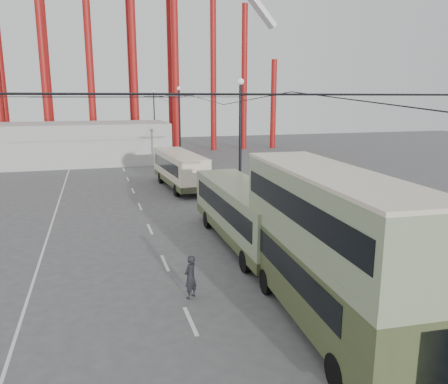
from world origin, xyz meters
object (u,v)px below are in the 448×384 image
object	(u,v)px
double_decker_bus	(327,241)
single_decker_green	(243,211)
single_decker_cream	(180,168)
pedestrian	(190,277)

from	to	relation	value
double_decker_bus	single_decker_green	world-z (taller)	double_decker_bus
single_decker_cream	single_decker_green	bearing A→B (deg)	-92.14
single_decker_cream	pedestrian	xyz separation A→B (m)	(-3.81, -22.12, -0.90)
double_decker_bus	single_decker_green	distance (m)	9.44
single_decker_cream	pedestrian	size ratio (longest dim) A/B	5.76
single_decker_green	single_decker_cream	bearing A→B (deg)	92.18
double_decker_bus	single_decker_cream	distance (m)	25.67
double_decker_bus	single_decker_green	xyz separation A→B (m)	(0.15, 9.35, -1.30)
double_decker_bus	pedestrian	distance (m)	5.87
single_decker_green	single_decker_cream	xyz separation A→B (m)	(-0.47, 16.28, -0.06)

